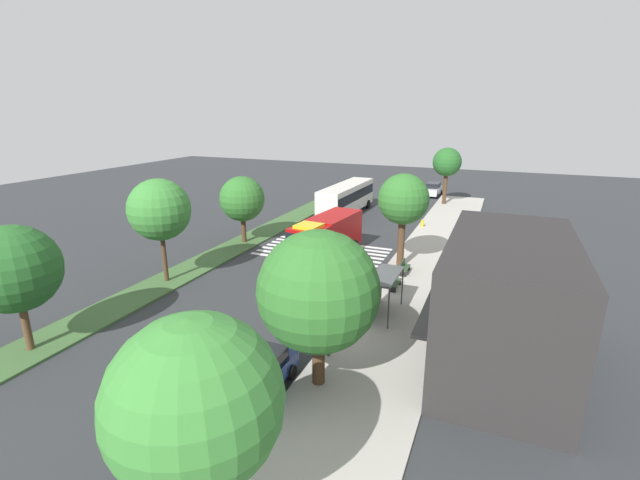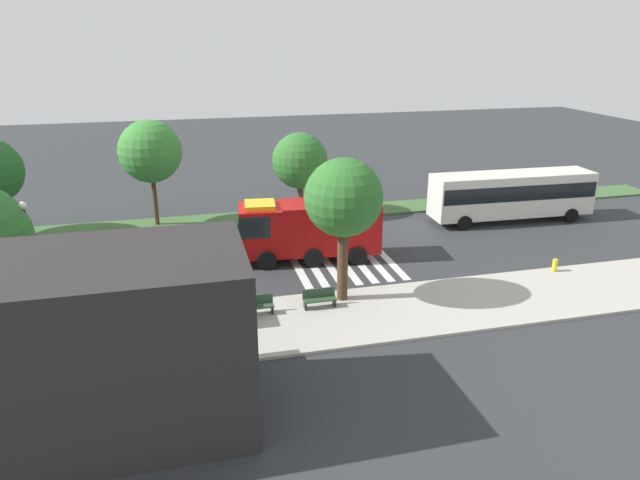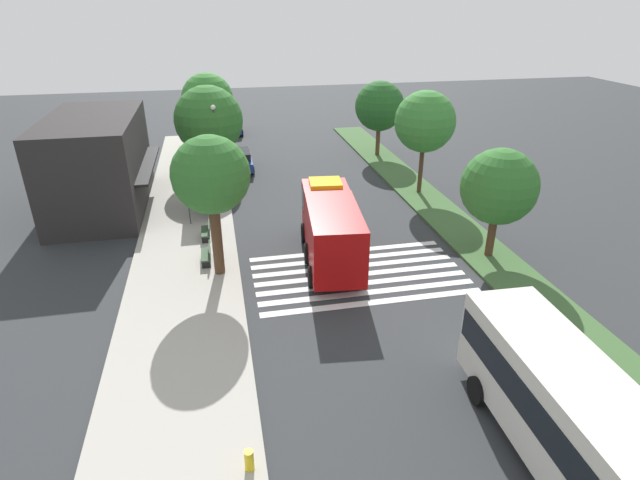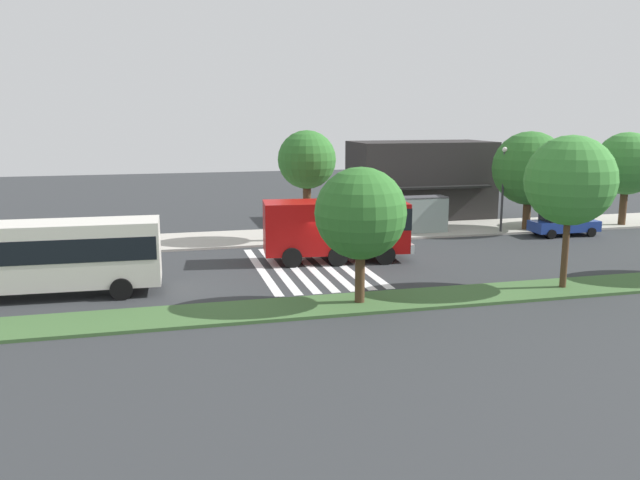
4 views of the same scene
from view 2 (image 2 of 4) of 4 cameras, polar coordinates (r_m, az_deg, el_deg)
name	(u,v)px [view 2 (image 2 of 4)]	position (r m, az deg, el deg)	size (l,w,h in m)	color
ground_plane	(315,252)	(35.06, -0.46, -1.17)	(120.00, 120.00, 0.00)	#2D3033
sidewalk	(359,315)	(27.34, 3.88, -7.44)	(60.00, 5.56, 0.14)	#ADA89E
median_strip	(291,215)	(41.92, -2.86, 2.48)	(60.00, 3.00, 0.14)	#3D6033
crosswalk	(333,250)	(35.32, 1.34, -1.00)	(5.85, 10.73, 0.01)	silver
fire_truck	(305,227)	(33.23, -1.53, 1.25)	(8.50, 3.48, 3.57)	#A50C0C
transit_bus	(512,193)	(42.49, 18.49, 4.47)	(11.61, 3.15, 3.43)	silver
bus_stop_shelter	(166,289)	(26.51, -15.03, -4.68)	(3.50, 1.40, 2.46)	#4C4C51
bench_near_shelter	(256,305)	(27.22, -6.32, -6.42)	(1.60, 0.50, 0.90)	#2D472D
bench_west_of_shelter	(319,298)	(27.72, -0.06, -5.78)	(1.60, 0.50, 0.90)	#2D472D
street_lamp	(31,255)	(27.56, -26.71, -1.34)	(0.36, 0.36, 5.86)	#2D2D30
storefront_building	(79,348)	(20.33, -22.77, -9.87)	(10.86, 6.23, 6.09)	#282626
sidewalk_tree_west	(344,199)	(26.92, 2.35, 4.09)	(3.73, 3.73, 7.07)	#47301E
median_tree_far_west	(300,161)	(41.04, -2.00, 7.85)	(3.96, 3.96, 5.90)	#47301E
median_tree_west	(150,152)	(39.99, -16.49, 8.41)	(4.16, 4.16, 7.15)	#47301E
fire_hydrant	(555,265)	(34.32, 22.26, -2.33)	(0.28, 0.28, 0.70)	gold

